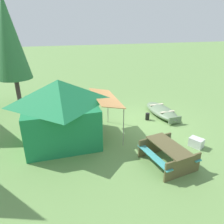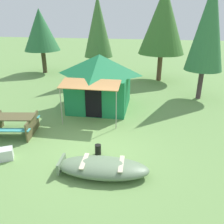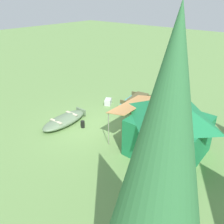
# 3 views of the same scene
# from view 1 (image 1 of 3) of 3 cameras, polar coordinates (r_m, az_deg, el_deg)

# --- Properties ---
(ground_plane) EXTENTS (80.00, 80.00, 0.00)m
(ground_plane) POSITION_cam_1_polar(r_m,az_deg,el_deg) (11.18, 8.42, -2.64)
(ground_plane) COLOR #6A944E
(beached_rowboat) EXTENTS (2.83, 1.23, 0.45)m
(beached_rowboat) POSITION_cam_1_polar(r_m,az_deg,el_deg) (12.11, 13.01, 0.25)
(beached_rowboat) COLOR #647C5B
(beached_rowboat) RESTS_ON ground_plane
(canvas_cabin_tent) EXTENTS (3.07, 4.00, 2.68)m
(canvas_cabin_tent) POSITION_cam_1_polar(r_m,az_deg,el_deg) (9.12, -13.39, 0.45)
(canvas_cabin_tent) COLOR #1C7C46
(canvas_cabin_tent) RESTS_ON ground_plane
(picnic_table) EXTENTS (1.96, 1.74, 0.76)m
(picnic_table) POSITION_cam_1_polar(r_m,az_deg,el_deg) (8.03, 14.59, -10.24)
(picnic_table) COLOR brown
(picnic_table) RESTS_ON ground_plane
(cooler_box) EXTENTS (0.65, 0.59, 0.38)m
(cooler_box) POSITION_cam_1_polar(r_m,az_deg,el_deg) (9.54, 21.40, -7.54)
(cooler_box) COLOR silver
(cooler_box) RESTS_ON ground_plane
(fuel_can) EXTENTS (0.25, 0.25, 0.37)m
(fuel_can) POSITION_cam_1_polar(r_m,az_deg,el_deg) (11.39, 9.35, -1.20)
(fuel_can) COLOR black
(fuel_can) RESTS_ON ground_plane
(pine_tree_far_center) EXTENTS (1.98, 1.98, 6.21)m
(pine_tree_far_center) POSITION_cam_1_polar(r_m,az_deg,el_deg) (13.87, -25.63, 17.18)
(pine_tree_far_center) COLOR #453337
(pine_tree_far_center) RESTS_ON ground_plane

